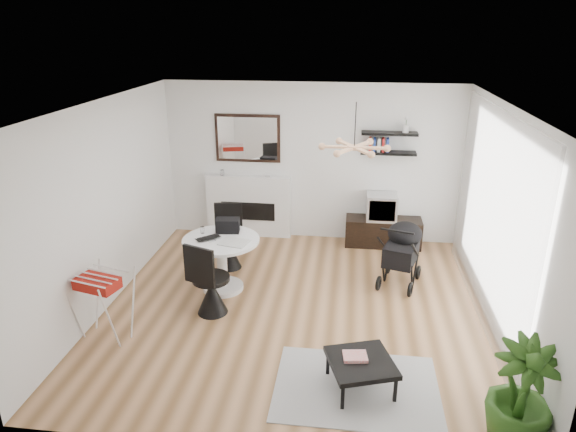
# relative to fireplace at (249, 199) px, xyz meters

# --- Properties ---
(floor) EXTENTS (5.00, 5.00, 0.00)m
(floor) POSITION_rel_fireplace_xyz_m (1.10, -2.42, -0.69)
(floor) COLOR brown
(floor) RESTS_ON ground
(ceiling) EXTENTS (5.00, 5.00, 0.00)m
(ceiling) POSITION_rel_fireplace_xyz_m (1.10, -2.42, 2.01)
(ceiling) COLOR white
(ceiling) RESTS_ON wall_back
(wall_back) EXTENTS (5.00, 0.00, 5.00)m
(wall_back) POSITION_rel_fireplace_xyz_m (1.10, 0.08, 0.66)
(wall_back) COLOR white
(wall_back) RESTS_ON floor
(wall_left) EXTENTS (0.00, 5.00, 5.00)m
(wall_left) POSITION_rel_fireplace_xyz_m (-1.40, -2.42, 0.66)
(wall_left) COLOR white
(wall_left) RESTS_ON floor
(wall_right) EXTENTS (0.00, 5.00, 5.00)m
(wall_right) POSITION_rel_fireplace_xyz_m (3.60, -2.42, 0.66)
(wall_right) COLOR white
(wall_right) RESTS_ON floor
(sheer_curtain) EXTENTS (0.04, 3.60, 2.60)m
(sheer_curtain) POSITION_rel_fireplace_xyz_m (3.50, -2.22, 0.66)
(sheer_curtain) COLOR white
(sheer_curtain) RESTS_ON wall_right
(fireplace) EXTENTS (1.50, 0.17, 2.16)m
(fireplace) POSITION_rel_fireplace_xyz_m (0.00, 0.00, 0.00)
(fireplace) COLOR white
(fireplace) RESTS_ON floor
(shelf_lower) EXTENTS (0.90, 0.25, 0.04)m
(shelf_lower) POSITION_rel_fireplace_xyz_m (2.36, -0.05, 0.91)
(shelf_lower) COLOR black
(shelf_lower) RESTS_ON wall_back
(shelf_upper) EXTENTS (0.90, 0.25, 0.04)m
(shelf_upper) POSITION_rel_fireplace_xyz_m (2.36, -0.05, 1.23)
(shelf_upper) COLOR black
(shelf_upper) RESTS_ON wall_back
(pendant_lamp) EXTENTS (0.90, 0.90, 0.10)m
(pendant_lamp) POSITION_rel_fireplace_xyz_m (1.80, -2.12, 1.46)
(pendant_lamp) COLOR tan
(pendant_lamp) RESTS_ON ceiling
(tv_console) EXTENTS (1.27, 0.45, 0.48)m
(tv_console) POSITION_rel_fireplace_xyz_m (2.36, -0.16, -0.45)
(tv_console) COLOR black
(tv_console) RESTS_ON floor
(crt_tv) EXTENTS (0.50, 0.44, 0.44)m
(crt_tv) POSITION_rel_fireplace_xyz_m (2.31, -0.16, 0.01)
(crt_tv) COLOR silver
(crt_tv) RESTS_ON tv_console
(dining_table) EXTENTS (1.07, 1.07, 0.78)m
(dining_table) POSITION_rel_fireplace_xyz_m (0.02, -2.03, -0.17)
(dining_table) COLOR white
(dining_table) RESTS_ON floor
(laptop) EXTENTS (0.40, 0.39, 0.03)m
(laptop) POSITION_rel_fireplace_xyz_m (-0.12, -2.11, 0.11)
(laptop) COLOR black
(laptop) RESTS_ON dining_table
(black_bag) EXTENTS (0.35, 0.24, 0.20)m
(black_bag) POSITION_rel_fireplace_xyz_m (0.06, -1.77, 0.20)
(black_bag) COLOR black
(black_bag) RESTS_ON dining_table
(newspaper) EXTENTS (0.44, 0.39, 0.01)m
(newspaper) POSITION_rel_fireplace_xyz_m (0.24, -2.14, 0.10)
(newspaper) COLOR silver
(newspaper) RESTS_ON dining_table
(drinking_glass) EXTENTS (0.06, 0.06, 0.10)m
(drinking_glass) POSITION_rel_fireplace_xyz_m (-0.29, -1.86, 0.15)
(drinking_glass) COLOR white
(drinking_glass) RESTS_ON dining_table
(chair_far) EXTENTS (0.49, 0.50, 0.99)m
(chair_far) POSITION_rel_fireplace_xyz_m (-0.06, -1.31, -0.37)
(chair_far) COLOR black
(chair_far) RESTS_ON floor
(chair_near) EXTENTS (0.54, 0.55, 1.03)m
(chair_near) POSITION_rel_fireplace_xyz_m (0.03, -2.69, -0.36)
(chair_near) COLOR black
(chair_near) RESTS_ON floor
(drying_rack) EXTENTS (0.69, 0.66, 0.86)m
(drying_rack) POSITION_rel_fireplace_xyz_m (-1.08, -3.40, -0.23)
(drying_rack) COLOR white
(drying_rack) RESTS_ON floor
(stroller) EXTENTS (0.71, 0.91, 1.01)m
(stroller) POSITION_rel_fireplace_xyz_m (2.55, -1.49, -0.25)
(stroller) COLOR black
(stroller) RESTS_ON floor
(rug) EXTENTS (1.71, 1.24, 0.01)m
(rug) POSITION_rel_fireplace_xyz_m (1.93, -3.95, -0.68)
(rug) COLOR #959595
(rug) RESTS_ON floor
(coffee_table) EXTENTS (0.81, 0.81, 0.33)m
(coffee_table) POSITION_rel_fireplace_xyz_m (1.97, -3.93, -0.38)
(coffee_table) COLOR black
(coffee_table) RESTS_ON rug
(magazines) EXTENTS (0.27, 0.23, 0.04)m
(magazines) POSITION_rel_fireplace_xyz_m (1.90, -3.90, -0.33)
(magazines) COLOR #DF3739
(magazines) RESTS_ON coffee_table
(potted_plant) EXTENTS (0.64, 0.64, 1.05)m
(potted_plant) POSITION_rel_fireplace_xyz_m (3.35, -4.51, -0.16)
(potted_plant) COLOR #274F16
(potted_plant) RESTS_ON floor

